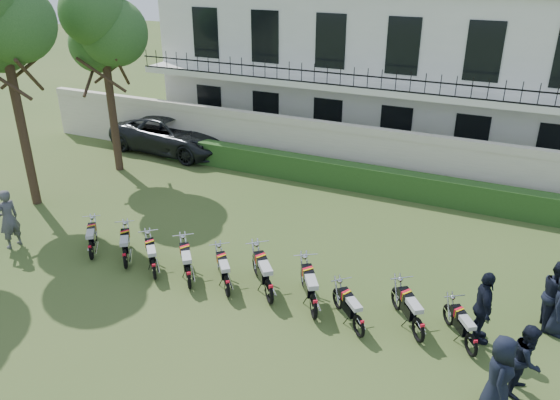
{
  "coord_description": "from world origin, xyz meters",
  "views": [
    {
      "loc": [
        6.34,
        -11.78,
        8.46
      ],
      "look_at": [
        -0.32,
        2.54,
        1.24
      ],
      "focal_mm": 35.0,
      "sensor_mm": 36.0,
      "label": 1
    }
  ],
  "objects": [
    {
      "name": "officer_0",
      "position": [
        6.75,
        -2.46,
        0.89
      ],
      "size": [
        0.63,
        0.91,
        1.79
      ],
      "primitive_type": "imported",
      "rotation": [
        0.0,
        0.0,
        1.64
      ],
      "color": "black",
      "rests_on": "ground"
    },
    {
      "name": "motorcycle_6",
      "position": [
        2.34,
        -1.17,
        0.52
      ],
      "size": [
        1.19,
        1.79,
        1.12
      ],
      "rotation": [
        0.0,
        0.0,
        0.57
      ],
      "color": "black",
      "rests_on": "ground"
    },
    {
      "name": "motorcycle_5",
      "position": [
        1.04,
        -1.06,
        0.53
      ],
      "size": [
        1.45,
        1.66,
        1.15
      ],
      "rotation": [
        0.0,
        0.0,
        0.71
      ],
      "color": "black",
      "rests_on": "ground"
    },
    {
      "name": "officer_2",
      "position": [
        6.21,
        -0.3,
        0.93
      ],
      "size": [
        0.74,
        1.17,
        1.86
      ],
      "primitive_type": "imported",
      "rotation": [
        0.0,
        0.0,
        1.85
      ],
      "color": "black",
      "rests_on": "ground"
    },
    {
      "name": "officer_1",
      "position": [
        7.23,
        -1.64,
        0.83
      ],
      "size": [
        0.78,
        0.92,
        1.65
      ],
      "primitive_type": "imported",
      "rotation": [
        0.0,
        0.0,
        1.36
      ],
      "color": "black",
      "rests_on": "ground"
    },
    {
      "name": "motorcycle_9",
      "position": [
        6.11,
        -0.95,
        0.43
      ],
      "size": [
        1.03,
        1.45,
        0.93
      ],
      "rotation": [
        0.0,
        0.0,
        0.6
      ],
      "color": "black",
      "rests_on": "ground"
    },
    {
      "name": "building",
      "position": [
        0.0,
        13.96,
        3.71
      ],
      "size": [
        20.4,
        9.6,
        7.4
      ],
      "color": "silver",
      "rests_on": "ground"
    },
    {
      "name": "motorcycle_1",
      "position": [
        -3.5,
        -1.27,
        0.46
      ],
      "size": [
        1.16,
        1.51,
        0.99
      ],
      "rotation": [
        0.0,
        0.0,
        0.64
      ],
      "color": "black",
      "rests_on": "ground"
    },
    {
      "name": "inspector",
      "position": [
        -7.58,
        -1.7,
        0.96
      ],
      "size": [
        0.53,
        0.74,
        1.91
      ],
      "primitive_type": "imported",
      "rotation": [
        0.0,
        0.0,
        -1.67
      ],
      "color": "#56565B",
      "rests_on": "ground"
    },
    {
      "name": "perimeter_wall",
      "position": [
        0.0,
        8.0,
        1.17
      ],
      "size": [
        30.0,
        0.35,
        2.3
      ],
      "color": "beige",
      "rests_on": "ground"
    },
    {
      "name": "motorcycle_3",
      "position": [
        -1.25,
        -1.36,
        0.49
      ],
      "size": [
        1.29,
        1.56,
        1.05
      ],
      "rotation": [
        0.0,
        0.0,
        0.68
      ],
      "color": "black",
      "rests_on": "ground"
    },
    {
      "name": "tree_west_near",
      "position": [
        -8.96,
        5.0,
        5.89
      ],
      "size": [
        3.4,
        3.2,
        7.9
      ],
      "color": "#473323",
      "rests_on": "ground"
    },
    {
      "name": "motorcycle_7",
      "position": [
        3.58,
        -1.38,
        0.44
      ],
      "size": [
        1.28,
        1.34,
        0.96
      ],
      "rotation": [
        0.0,
        0.0,
        0.76
      ],
      "color": "black",
      "rests_on": "ground"
    },
    {
      "name": "suv",
      "position": [
        -8.24,
        7.9,
        0.82
      ],
      "size": [
        6.04,
        3.1,
        1.63
      ],
      "primitive_type": "imported",
      "rotation": [
        0.0,
        0.0,
        1.5
      ],
      "color": "black",
      "rests_on": "ground"
    },
    {
      "name": "motorcycle_4",
      "position": [
        -0.11,
        -1.25,
        0.46
      ],
      "size": [
        1.25,
        1.47,
        1.0
      ],
      "rotation": [
        0.0,
        0.0,
        0.69
      ],
      "color": "black",
      "rests_on": "ground"
    },
    {
      "name": "hedge",
      "position": [
        1.0,
        7.2,
        0.5
      ],
      "size": [
        18.0,
        0.6,
        1.0
      ],
      "primitive_type": "cube",
      "color": "#234318",
      "rests_on": "ground"
    },
    {
      "name": "motorcycle_2",
      "position": [
        -2.4,
        -1.39,
        0.46
      ],
      "size": [
        1.29,
        1.39,
        0.99
      ],
      "rotation": [
        0.0,
        0.0,
        0.74
      ],
      "color": "black",
      "rests_on": "ground"
    },
    {
      "name": "officer_4",
      "position": [
        7.75,
        1.02,
        0.91
      ],
      "size": [
        0.82,
        0.98,
        1.83
      ],
      "primitive_type": "imported",
      "rotation": [
        0.0,
        0.0,
        1.72
      ],
      "color": "black",
      "rests_on": "ground"
    },
    {
      "name": "motorcycle_8",
      "position": [
        4.91,
        -0.96,
        0.48
      ],
      "size": [
        1.21,
        1.6,
        1.04
      ],
      "rotation": [
        0.0,
        0.0,
        0.63
      ],
      "color": "black",
      "rests_on": "ground"
    },
    {
      "name": "motorcycle_0",
      "position": [
        -4.76,
        -1.3,
        0.44
      ],
      "size": [
        1.12,
        1.44,
        0.95
      ],
      "rotation": [
        0.0,
        0.0,
        0.65
      ],
      "color": "black",
      "rests_on": "ground"
    },
    {
      "name": "ground",
      "position": [
        0.0,
        0.0,
        0.0
      ],
      "size": [
        100.0,
        100.0,
        0.0
      ],
      "primitive_type": "plane",
      "color": "#3A5321",
      "rests_on": "ground"
    }
  ]
}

